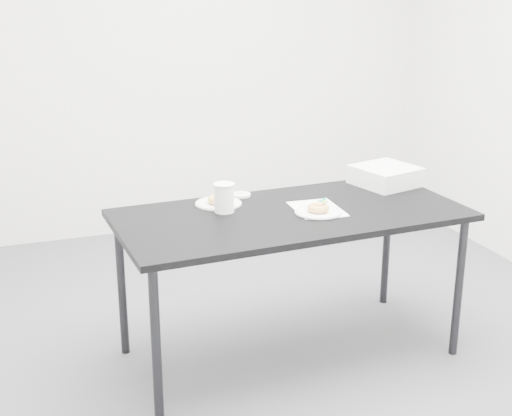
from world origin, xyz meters
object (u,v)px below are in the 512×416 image
object	(u,v)px
pen	(320,202)
donut_far	(218,199)
scorecard	(317,209)
coffee_cup	(224,198)
donut_near	(318,208)
plate_near	(318,212)
bakery_box	(386,176)
plate_far	(218,203)
table	(291,223)

from	to	relation	value
pen	donut_far	size ratio (longest dim) A/B	1.20
scorecard	coffee_cup	distance (m)	0.47
pen	donut_near	distance (m)	0.17
pen	donut_near	world-z (taller)	donut_near
scorecard	plate_near	world-z (taller)	plate_near
scorecard	bakery_box	bearing A→B (deg)	29.52
plate_near	coffee_cup	world-z (taller)	coffee_cup
coffee_cup	plate_far	bearing A→B (deg)	85.67
donut_near	coffee_cup	world-z (taller)	coffee_cup
plate_far	bakery_box	distance (m)	0.98
scorecard	plate_near	xyz separation A→B (m)	(-0.02, -0.07, 0.01)
donut_far	bakery_box	distance (m)	0.98
scorecard	donut_far	distance (m)	0.50
plate_near	plate_far	world-z (taller)	plate_near
table	scorecard	distance (m)	0.15
plate_far	bakery_box	world-z (taller)	bakery_box
pen	donut_far	xyz separation A→B (m)	(-0.49, 0.16, 0.02)
table	bakery_box	world-z (taller)	bakery_box
plate_far	table	bearing A→B (deg)	-38.92
pen	scorecard	bearing A→B (deg)	-163.91
scorecard	plate_far	distance (m)	0.50
donut_far	coffee_cup	world-z (taller)	coffee_cup
donut_near	bakery_box	bearing A→B (deg)	30.71
coffee_cup	donut_near	bearing A→B (deg)	-22.36
bakery_box	coffee_cup	bearing A→B (deg)	174.39
scorecard	donut_near	size ratio (longest dim) A/B	2.62
donut_far	plate_near	bearing A→B (deg)	-36.25
scorecard	plate_near	distance (m)	0.07
scorecard	donut_far	xyz separation A→B (m)	(-0.44, 0.24, 0.02)
bakery_box	table	bearing A→B (deg)	-173.01
plate_near	bakery_box	world-z (taller)	bakery_box
bakery_box	pen	bearing A→B (deg)	-173.82
pen	donut_near	xyz separation A→B (m)	(-0.08, -0.15, 0.02)
pen	bakery_box	size ratio (longest dim) A/B	0.43
table	donut_far	size ratio (longest dim) A/B	15.76
donut_far	bakery_box	size ratio (longest dim) A/B	0.36
table	plate_near	size ratio (longest dim) A/B	7.51
donut_far	plate_far	bearing A→B (deg)	0.00
scorecard	coffee_cup	world-z (taller)	coffee_cup
table	donut_near	size ratio (longest dim) A/B	16.00
table	donut_near	world-z (taller)	donut_near
plate_near	donut_near	size ratio (longest dim) A/B	2.13
table	donut_near	xyz separation A→B (m)	(0.12, -0.06, 0.09)
scorecard	plate_far	size ratio (longest dim) A/B	1.21
pen	plate_near	distance (m)	0.17
plate_near	plate_far	size ratio (longest dim) A/B	0.98
pen	plate_near	bearing A→B (deg)	-157.43
donut_near	plate_far	distance (m)	0.52
table	plate_near	xyz separation A→B (m)	(0.12, -0.06, 0.07)
table	plate_far	xyz separation A→B (m)	(-0.30, 0.24, 0.06)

